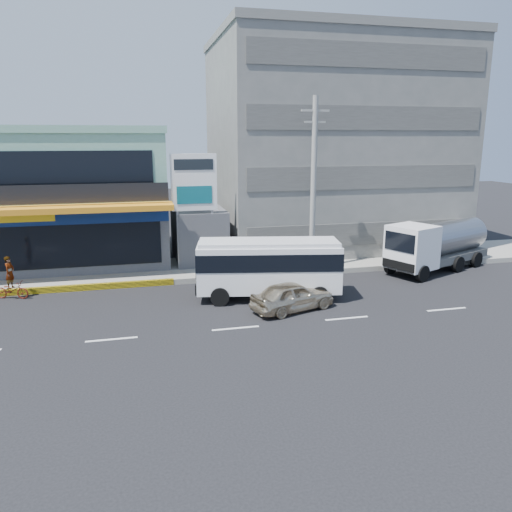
{
  "coord_description": "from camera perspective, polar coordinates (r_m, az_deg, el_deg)",
  "views": [
    {
      "loc": [
        -3.8,
        -19.22,
        7.78
      ],
      "look_at": [
        1.74,
        3.53,
        2.2
      ],
      "focal_mm": 35.0,
      "sensor_mm": 36.0,
      "label": 1
    }
  ],
  "objects": [
    {
      "name": "tanker_truck",
      "position": [
        31.46,
        19.86,
        1.26
      ],
      "size": [
        7.77,
        4.94,
        2.96
      ],
      "color": "white",
      "rests_on": "ground"
    },
    {
      "name": "utility_pole_near",
      "position": [
        28.49,
        6.57,
        8.02
      ],
      "size": [
        1.6,
        0.3,
        10.0
      ],
      "color": "#999993",
      "rests_on": "ground"
    },
    {
      "name": "ground",
      "position": [
        21.08,
        -2.35,
        -8.26
      ],
      "size": [
        120.0,
        120.0,
        0.0
      ],
      "primitive_type": "plane",
      "color": "black",
      "rests_on": "ground"
    },
    {
      "name": "motorcycle_rider",
      "position": [
        27.38,
        -26.19,
        -2.98
      ],
      "size": [
        1.77,
        1.07,
        2.15
      ],
      "color": "#4F140B",
      "rests_on": "ground"
    },
    {
      "name": "satellite_dish",
      "position": [
        30.74,
        -6.48,
        5.46
      ],
      "size": [
        1.5,
        1.5,
        0.15
      ],
      "primitive_type": "cylinder",
      "color": "slate",
      "rests_on": "gap_structure"
    },
    {
      "name": "gap_structure",
      "position": [
        32.02,
        -6.63,
        2.46
      ],
      "size": [
        3.0,
        6.0,
        3.5
      ],
      "primitive_type": "cube",
      "color": "#444549",
      "rests_on": "ground"
    },
    {
      "name": "billboard",
      "position": [
        28.75,
        -7.09,
        7.61
      ],
      "size": [
        2.6,
        0.18,
        6.9
      ],
      "color": "gray",
      "rests_on": "ground"
    },
    {
      "name": "concrete_building",
      "position": [
        36.9,
        8.47,
        12.06
      ],
      "size": [
        16.0,
        12.0,
        14.0
      ],
      "primitive_type": "cube",
      "color": "slate",
      "rests_on": "ground"
    },
    {
      "name": "sedan",
      "position": [
        23.04,
        4.19,
        -4.57
      ],
      "size": [
        4.3,
        2.76,
        1.36
      ],
      "primitive_type": "imported",
      "rotation": [
        0.0,
        0.0,
        1.88
      ],
      "color": "beige",
      "rests_on": "ground"
    },
    {
      "name": "sidewalk",
      "position": [
        30.99,
        3.25,
        -0.87
      ],
      "size": [
        70.0,
        5.0,
        0.3
      ],
      "primitive_type": "cube",
      "color": "gray",
      "rests_on": "ground"
    },
    {
      "name": "shop_building",
      "position": [
        33.64,
        -20.88,
        6.08
      ],
      "size": [
        12.4,
        11.7,
        8.0
      ],
      "color": "#444549",
      "rests_on": "ground"
    },
    {
      "name": "minibus",
      "position": [
        24.41,
        1.44,
        -0.92
      ],
      "size": [
        7.27,
        3.53,
        2.92
      ],
      "color": "white",
      "rests_on": "ground"
    }
  ]
}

